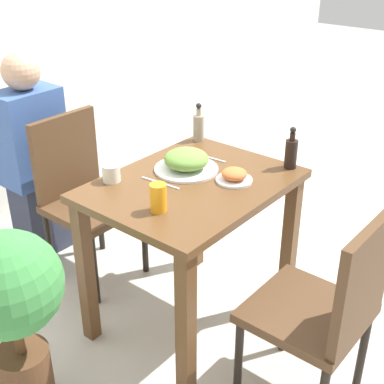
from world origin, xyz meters
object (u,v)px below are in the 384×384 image
object	(u,v)px
chair_far	(83,190)
sauce_bottle	(291,152)
juice_glass	(158,198)
condiment_bottle	(199,126)
food_plate	(186,161)
person_figure	(34,159)
chair_near	(328,306)
side_plate	(234,176)
potted_plant_left	(11,300)
drink_cup	(111,173)

from	to	relation	value
chair_far	sauce_bottle	distance (m)	1.11
juice_glass	condiment_bottle	distance (m)	0.76
food_plate	person_figure	world-z (taller)	person_figure
chair_near	chair_far	xyz separation A→B (m)	(0.05, 1.43, 0.00)
food_plate	sauce_bottle	size ratio (longest dim) A/B	1.47
condiment_bottle	side_plate	bearing A→B (deg)	-123.55
chair_near	potted_plant_left	world-z (taller)	chair_near
side_plate	chair_near	bearing A→B (deg)	-108.88
sauce_bottle	food_plate	bearing A→B (deg)	133.01
chair_near	potted_plant_left	distance (m)	1.16
juice_glass	drink_cup	bearing A→B (deg)	78.79
food_plate	potted_plant_left	world-z (taller)	food_plate
potted_plant_left	food_plate	bearing A→B (deg)	-5.64
chair_far	drink_cup	world-z (taller)	chair_far
chair_near	potted_plant_left	size ratio (longest dim) A/B	1.11
potted_plant_left	condiment_bottle	bearing A→B (deg)	4.67
sauce_bottle	chair_far	bearing A→B (deg)	113.83
juice_glass	person_figure	bearing A→B (deg)	79.07
juice_glass	sauce_bottle	distance (m)	0.70
chair_far	drink_cup	xyz separation A→B (m)	(-0.18, -0.44, 0.30)
juice_glass	sauce_bottle	bearing A→B (deg)	-15.48
chair_near	condiment_bottle	distance (m)	1.15
condiment_bottle	sauce_bottle	bearing A→B (deg)	-89.94
side_plate	sauce_bottle	distance (m)	0.30
chair_far	chair_near	bearing A→B (deg)	-91.89
side_plate	drink_cup	bearing A→B (deg)	128.95
chair_near	juice_glass	xyz separation A→B (m)	(-0.20, 0.65, 0.32)
food_plate	person_figure	bearing A→B (deg)	97.70
drink_cup	juice_glass	xyz separation A→B (m)	(-0.07, -0.34, 0.02)
chair_far	condiment_bottle	size ratio (longest dim) A/B	4.49
food_plate	condiment_bottle	bearing A→B (deg)	30.21
person_figure	juice_glass	bearing A→B (deg)	-100.93
chair_near	side_plate	world-z (taller)	chair_near
condiment_bottle	person_figure	xyz separation A→B (m)	(-0.45, 0.80, -0.25)
sauce_bottle	condiment_bottle	world-z (taller)	same
chair_far	food_plate	distance (m)	0.70
chair_far	juice_glass	size ratio (longest dim) A/B	7.70
sauce_bottle	potted_plant_left	size ratio (longest dim) A/B	0.25
chair_near	person_figure	xyz separation A→B (m)	(0.02, 1.79, 0.09)
chair_near	potted_plant_left	xyz separation A→B (m)	(-0.74, 0.89, 0.03)
chair_near	side_plate	size ratio (longest dim) A/B	5.57
food_plate	condiment_bottle	world-z (taller)	condiment_bottle
juice_glass	condiment_bottle	bearing A→B (deg)	27.00
sauce_bottle	juice_glass	bearing A→B (deg)	164.52
juice_glass	condiment_bottle	size ratio (longest dim) A/B	0.58
chair_far	food_plate	bearing A→B (deg)	-80.38
potted_plant_left	chair_far	bearing A→B (deg)	34.26
sauce_bottle	potted_plant_left	xyz separation A→B (m)	(-1.21, 0.43, -0.31)
side_plate	person_figure	world-z (taller)	person_figure
side_plate	condiment_bottle	xyz separation A→B (m)	(0.28, 0.42, 0.05)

